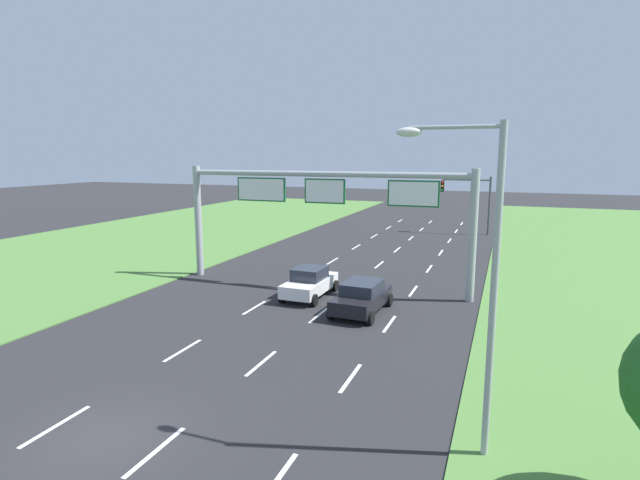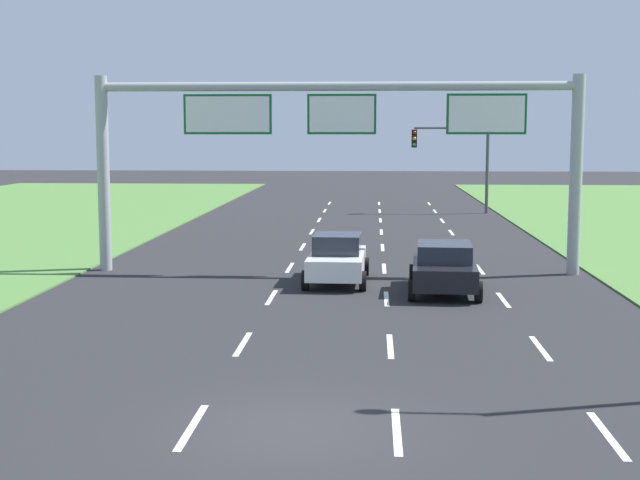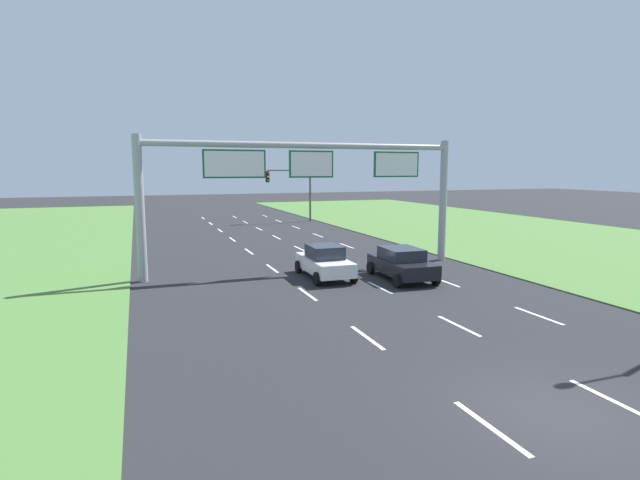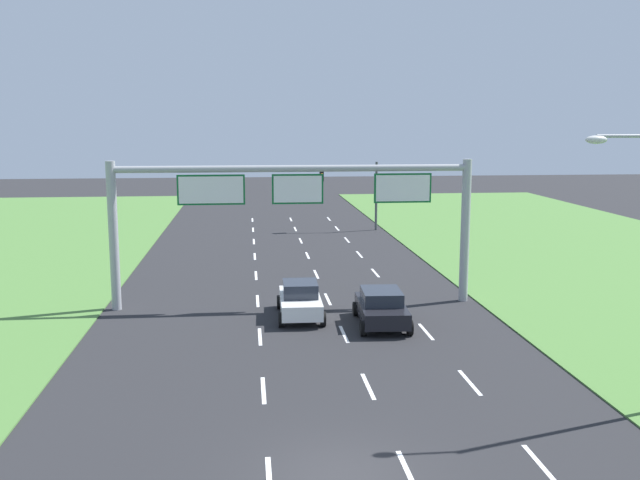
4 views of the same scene
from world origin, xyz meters
TOP-DOWN VIEW (x-y plane):
  - ground_plane at (0.00, 0.00)m, footprint 200.00×200.00m
  - lane_dashes_inner_left at (-1.75, 15.00)m, footprint 0.14×68.40m
  - lane_dashes_inner_right at (1.75, 15.00)m, footprint 0.14×68.40m
  - lane_dashes_slip at (5.25, 15.00)m, footprint 0.14×68.40m
  - car_near_red at (3.56, 13.22)m, footprint 2.37×4.33m
  - car_lead_silver at (0.13, 14.86)m, footprint 2.13×4.24m
  - sign_gantry at (0.09, 17.04)m, footprint 17.24×0.44m
  - traffic_light_mast at (6.39, 40.82)m, footprint 4.76×0.49m

SIDE VIEW (x-z plane):
  - ground_plane at x=0.00m, z-range 0.00..0.00m
  - lane_dashes_inner_left at x=-1.75m, z-range 0.00..0.01m
  - lane_dashes_inner_right at x=1.75m, z-range 0.00..0.01m
  - lane_dashes_slip at x=5.25m, z-range 0.00..0.01m
  - car_near_red at x=3.56m, z-range 0.02..1.57m
  - car_lead_silver at x=0.13m, z-range -0.01..1.62m
  - traffic_light_mast at x=6.39m, z-range 1.07..6.67m
  - sign_gantry at x=0.09m, z-range 1.44..8.44m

